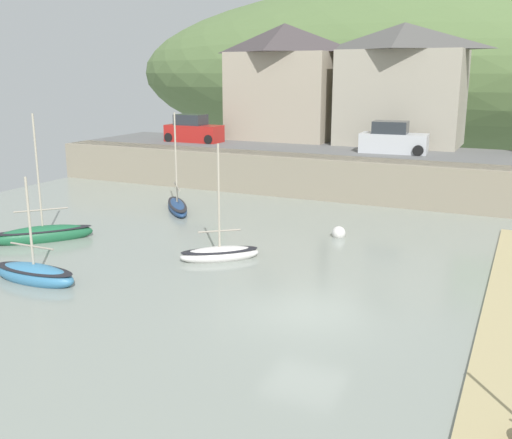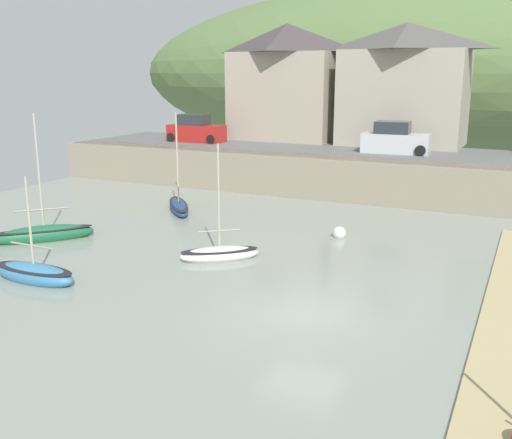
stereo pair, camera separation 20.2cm
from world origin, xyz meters
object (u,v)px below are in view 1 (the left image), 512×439
(sailboat_white_hull, at_px, (34,274))
(sailboat_blue_trim, at_px, (43,234))
(parked_car_by_wall, at_px, (393,140))
(mooring_buoy, at_px, (339,233))
(waterfront_building_centre, at_px, (402,84))
(motorboat_with_cabin, at_px, (177,206))
(parked_car_near_slipway, at_px, (193,130))
(sailboat_tall_mast, at_px, (220,253))
(waterfront_building_left, at_px, (284,81))

(sailboat_white_hull, bearing_deg, sailboat_blue_trim, 131.42)
(parked_car_by_wall, height_order, mooring_buoy, parked_car_by_wall)
(waterfront_building_centre, relative_size, motorboat_with_cabin, 1.57)
(sailboat_blue_trim, relative_size, parked_car_near_slipway, 1.41)
(waterfront_building_centre, xyz_separation_m, motorboat_with_cabin, (-8.65, -15.00, -6.28))
(sailboat_tall_mast, distance_m, parked_car_near_slipway, 20.76)
(waterfront_building_left, xyz_separation_m, parked_car_by_wall, (9.22, -4.50, -3.44))
(parked_car_near_slipway, bearing_deg, sailboat_tall_mast, -56.40)
(motorboat_with_cabin, xyz_separation_m, parked_car_by_wall, (9.22, 10.50, 2.97))
(waterfront_building_centre, relative_size, mooring_buoy, 13.65)
(sailboat_blue_trim, bearing_deg, motorboat_with_cabin, 25.90)
(waterfront_building_left, height_order, mooring_buoy, waterfront_building_left)
(waterfront_building_left, xyz_separation_m, sailboat_white_hull, (1.42, -26.70, -6.37))
(waterfront_building_left, xyz_separation_m, sailboat_tall_mast, (6.18, -21.61, -6.40))
(motorboat_with_cabin, bearing_deg, waterfront_building_left, 140.94)
(mooring_buoy, bearing_deg, waterfront_building_centre, 93.04)
(motorboat_with_cabin, bearing_deg, sailboat_tall_mast, 4.06)
(sailboat_tall_mast, height_order, parked_car_near_slipway, sailboat_tall_mast)
(waterfront_building_left, height_order, waterfront_building_centre, waterfront_building_left)
(waterfront_building_left, relative_size, sailboat_blue_trim, 1.44)
(waterfront_building_left, xyz_separation_m, sailboat_blue_trim, (-2.19, -22.58, -6.34))
(waterfront_building_centre, distance_m, sailboat_white_hull, 28.36)
(sailboat_white_hull, xyz_separation_m, sailboat_tall_mast, (4.76, 5.09, -0.03))
(waterfront_building_centre, height_order, sailboat_blue_trim, waterfront_building_centre)
(sailboat_tall_mast, bearing_deg, waterfront_building_left, 66.88)
(waterfront_building_left, xyz_separation_m, mooring_buoy, (9.52, -16.41, -6.46))
(waterfront_building_left, bearing_deg, sailboat_tall_mast, -74.04)
(sailboat_white_hull, distance_m, motorboat_with_cabin, 11.79)
(sailboat_tall_mast, relative_size, mooring_buoy, 7.73)
(parked_car_near_slipway, distance_m, parked_car_by_wall, 14.41)
(sailboat_blue_trim, height_order, parked_car_by_wall, sailboat_blue_trim)
(sailboat_tall_mast, height_order, parked_car_by_wall, sailboat_tall_mast)
(parked_car_by_wall, bearing_deg, parked_car_near_slipway, 176.25)
(sailboat_tall_mast, bearing_deg, sailboat_blue_trim, 147.56)
(sailboat_blue_trim, bearing_deg, sailboat_white_hull, -96.86)
(sailboat_white_hull, relative_size, motorboat_with_cabin, 0.74)
(sailboat_white_hull, bearing_deg, sailboat_tall_mast, 47.14)
(motorboat_with_cabin, bearing_deg, sailboat_white_hull, -32.09)
(motorboat_with_cabin, xyz_separation_m, sailboat_tall_mast, (6.19, -6.61, 0.01))
(waterfront_building_centre, height_order, parked_car_by_wall, waterfront_building_centre)
(parked_car_near_slipway, bearing_deg, motorboat_with_cabin, -63.71)
(sailboat_blue_trim, relative_size, parked_car_by_wall, 1.38)
(waterfront_building_centre, height_order, parked_car_near_slipway, waterfront_building_centre)
(waterfront_building_left, bearing_deg, sailboat_blue_trim, -95.53)
(waterfront_building_centre, distance_m, sailboat_blue_trim, 25.81)
(waterfront_building_centre, xyz_separation_m, mooring_buoy, (0.87, -16.41, -6.33))
(sailboat_white_hull, relative_size, sailboat_tall_mast, 0.83)
(waterfront_building_left, height_order, sailboat_blue_trim, waterfront_building_left)
(waterfront_building_left, distance_m, parked_car_near_slipway, 7.69)
(sailboat_white_hull, xyz_separation_m, parked_car_by_wall, (7.80, 22.20, 2.93))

